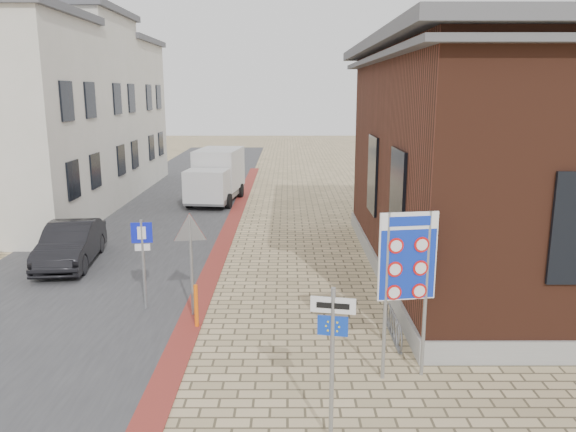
# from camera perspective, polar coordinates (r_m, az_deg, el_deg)

# --- Properties ---
(ground) EXTENTS (120.00, 120.00, 0.00)m
(ground) POSITION_cam_1_polar(r_m,az_deg,el_deg) (10.76, -1.73, -17.23)
(ground) COLOR tan
(ground) RESTS_ON ground
(road_strip) EXTENTS (7.00, 60.00, 0.02)m
(road_strip) POSITION_cam_1_polar(r_m,az_deg,el_deg) (25.58, -13.17, 0.20)
(road_strip) COLOR #38383A
(road_strip) RESTS_ON ground
(curb_strip) EXTENTS (0.60, 40.00, 0.02)m
(curb_strip) POSITION_cam_1_polar(r_m,az_deg,el_deg) (20.19, -6.61, -2.82)
(curb_strip) COLOR maroon
(curb_strip) RESTS_ON ground
(townhouse_mid) EXTENTS (7.40, 6.40, 9.10)m
(townhouse_mid) POSITION_cam_1_polar(r_m,az_deg,el_deg) (29.59, -22.88, 10.10)
(townhouse_mid) COLOR beige
(townhouse_mid) RESTS_ON ground
(townhouse_far) EXTENTS (7.40, 6.40, 8.30)m
(townhouse_far) POSITION_cam_1_polar(r_m,az_deg,el_deg) (35.22, -19.07, 9.98)
(townhouse_far) COLOR beige
(townhouse_far) RESTS_ON ground
(bike_rack) EXTENTS (0.08, 1.80, 0.60)m
(bike_rack) POSITION_cam_1_polar(r_m,az_deg,el_deg) (12.82, 10.70, -11.02)
(bike_rack) COLOR slate
(bike_rack) RESTS_ON ground
(sedan) EXTENTS (1.84, 4.16, 1.33)m
(sedan) POSITION_cam_1_polar(r_m,az_deg,el_deg) (18.87, -21.21, -2.67)
(sedan) COLOR black
(sedan) RESTS_ON ground
(box_truck) EXTENTS (2.50, 5.05, 2.54)m
(box_truck) POSITION_cam_1_polar(r_m,az_deg,el_deg) (27.71, -7.31, 4.11)
(box_truck) COLOR slate
(box_truck) RESTS_ON ground
(border_sign) EXTENTS (1.10, 0.22, 3.23)m
(border_sign) POSITION_cam_1_polar(r_m,az_deg,el_deg) (10.52, 12.05, -4.34)
(border_sign) COLOR gray
(border_sign) RESTS_ON ground
(essen_sign) EXTENTS (0.67, 0.17, 2.51)m
(essen_sign) POSITION_cam_1_polar(r_m,az_deg,el_deg) (8.68, 4.54, -12.53)
(essen_sign) COLOR gray
(essen_sign) RESTS_ON ground
(parking_sign) EXTENTS (0.51, 0.10, 2.30)m
(parking_sign) POSITION_cam_1_polar(r_m,az_deg,el_deg) (14.22, -14.55, -3.32)
(parking_sign) COLOR gray
(parking_sign) RESTS_ON ground
(yield_sign) EXTENTS (0.89, 0.19, 2.50)m
(yield_sign) POSITION_cam_1_polar(r_m,az_deg,el_deg) (13.48, -9.89, -2.38)
(yield_sign) COLOR gray
(yield_sign) RESTS_ON ground
(bollard) EXTENTS (0.11, 0.11, 1.03)m
(bollard) POSITION_cam_1_polar(r_m,az_deg,el_deg) (13.23, -9.31, -9.03)
(bollard) COLOR #FF660D
(bollard) RESTS_ON ground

